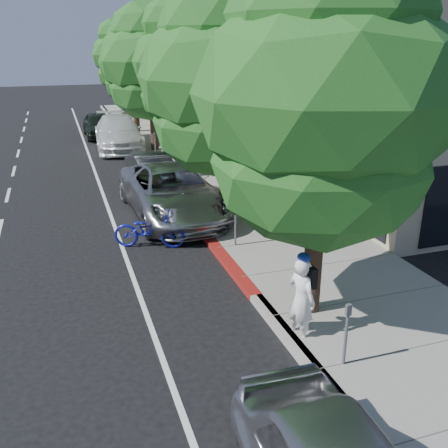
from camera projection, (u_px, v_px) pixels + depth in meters
name	position (u px, v px, depth m)	size (l,w,h in m)	color
ground	(241.00, 282.00, 12.78)	(120.00, 120.00, 0.00)	black
sidewalk	(226.00, 188.00, 20.54)	(4.60, 56.00, 0.15)	gray
curb	(172.00, 193.00, 19.86)	(0.30, 56.00, 0.15)	#9E998E
curb_red_segment	(229.00, 264.00, 13.65)	(0.32, 4.00, 0.15)	maroon
storefront_building	(287.00, 79.00, 30.39)	(10.00, 36.00, 7.00)	#B6AE8C
street_tree_0	(324.00, 100.00, 9.60)	(5.21, 5.21, 7.85)	black
street_tree_1	(225.00, 80.00, 14.96)	(5.28, 5.28, 7.76)	black
street_tree_2	(178.00, 64.00, 20.23)	(3.75, 3.75, 7.55)	black
street_tree_3	(151.00, 62.00, 25.62)	(5.27, 5.27, 7.76)	black
street_tree_4	(133.00, 64.00, 31.08)	(4.35, 4.35, 7.00)	black
street_tree_5	(120.00, 56.00, 36.30)	(4.09, 4.09, 7.30)	black
cyclist	(301.00, 300.00, 10.07)	(0.67, 0.44, 1.83)	white
bicycle	(149.00, 230.00, 14.72)	(0.73, 2.10, 1.10)	#171B9E
silver_suv	(173.00, 192.00, 17.22)	(2.86, 6.21, 1.73)	#ABAAAF
dark_sedan	(154.00, 173.00, 20.39)	(1.45, 4.17, 1.37)	black
white_pickup	(118.00, 133.00, 27.88)	(2.48, 6.11, 1.77)	white
dark_suv_far	(99.00, 125.00, 31.15)	(1.76, 4.38, 1.49)	black
pedestrian	(248.00, 176.00, 18.42)	(0.91, 0.71, 1.88)	black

